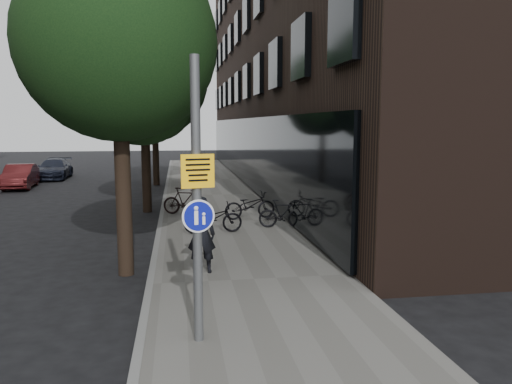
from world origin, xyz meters
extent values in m
plane|color=black|center=(0.00, 0.00, 0.00)|extent=(120.00, 120.00, 0.00)
cube|color=#64615C|center=(0.25, 10.00, 0.06)|extent=(4.50, 60.00, 0.12)
cube|color=slate|center=(-2.00, 10.00, 0.07)|extent=(0.15, 60.00, 0.13)
cube|color=black|center=(8.50, 22.00, 9.00)|extent=(12.00, 40.00, 18.00)
cylinder|color=black|center=(-2.60, 4.50, 1.60)|extent=(0.36, 0.36, 3.20)
sphere|color=black|center=(-2.60, 4.50, 5.30)|extent=(4.40, 4.40, 4.40)
sphere|color=black|center=(-2.20, 5.30, 4.30)|extent=(2.64, 2.64, 2.64)
cylinder|color=black|center=(-2.60, 13.00, 1.60)|extent=(0.36, 0.36, 3.20)
sphere|color=black|center=(-2.60, 13.00, 5.30)|extent=(5.00, 5.00, 5.00)
sphere|color=black|center=(-2.20, 13.80, 4.30)|extent=(3.00, 3.00, 3.00)
cylinder|color=black|center=(-2.60, 22.00, 1.60)|extent=(0.36, 0.36, 3.20)
sphere|color=black|center=(-2.60, 22.00, 5.30)|extent=(5.00, 5.00, 5.00)
sphere|color=black|center=(-2.20, 22.80, 4.30)|extent=(3.00, 3.00, 3.00)
cylinder|color=#595B5E|center=(-1.08, 0.38, 2.32)|extent=(0.15, 0.15, 4.40)
cube|color=#FCB60D|center=(-1.08, 0.38, 2.81)|extent=(0.50, 0.14, 0.51)
cylinder|color=#0D1591|center=(-1.08, 0.38, 2.12)|extent=(0.44, 0.11, 0.45)
cylinder|color=white|center=(-1.08, 0.38, 2.12)|extent=(0.50, 0.12, 0.51)
imported|color=black|center=(-0.86, 4.01, 1.01)|extent=(0.68, 0.48, 1.77)
imported|color=black|center=(1.17, 10.28, 0.61)|extent=(1.96, 0.98, 0.99)
imported|color=black|center=(2.00, 8.58, 0.59)|extent=(1.62, 0.77, 0.94)
imported|color=black|center=(-0.30, 8.16, 0.60)|extent=(1.86, 0.76, 0.95)
imported|color=black|center=(-1.13, 11.52, 0.63)|extent=(1.76, 1.05, 1.02)
imported|color=#58191A|center=(-9.91, 21.62, 0.65)|extent=(1.75, 4.09, 1.31)
imported|color=black|center=(-9.20, 26.32, 0.64)|extent=(1.93, 4.47, 1.28)
camera|label=1|loc=(-1.35, -7.16, 3.51)|focal=35.00mm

